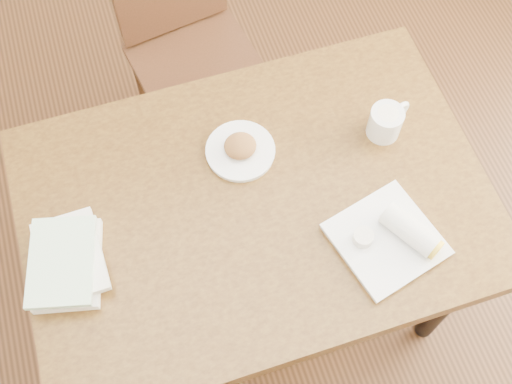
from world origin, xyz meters
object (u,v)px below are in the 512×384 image
object	(u,v)px
chair_far	(187,37)
plate_scone	(240,149)
book_stack	(67,261)
table	(256,213)
plate_burrito	(394,237)
coffee_mug	(386,121)

from	to	relation	value
chair_far	plate_scone	size ratio (longest dim) A/B	4.88
book_stack	table	bearing A→B (deg)	3.49
table	plate_burrito	distance (m)	0.39
chair_far	book_stack	world-z (taller)	chair_far
table	coffee_mug	size ratio (longest dim) A/B	9.32
plate_scone	plate_burrito	size ratio (longest dim) A/B	0.64
coffee_mug	plate_burrito	size ratio (longest dim) A/B	0.45
coffee_mug	plate_scone	bearing A→B (deg)	172.22
table	book_stack	bearing A→B (deg)	-176.51
table	plate_scone	xyz separation A→B (m)	(0.00, 0.16, 0.10)
plate_burrito	chair_far	bearing A→B (deg)	107.16
chair_far	coffee_mug	world-z (taller)	chair_far
plate_scone	plate_burrito	xyz separation A→B (m)	(0.30, -0.38, 0.01)
plate_scone	book_stack	bearing A→B (deg)	-160.17
chair_far	table	bearing A→B (deg)	-89.62
plate_burrito	book_stack	world-z (taller)	plate_burrito
coffee_mug	book_stack	world-z (taller)	coffee_mug
coffee_mug	plate_burrito	xyz separation A→B (m)	(-0.11, -0.32, -0.02)
coffee_mug	book_stack	xyz separation A→B (m)	(-0.93, -0.13, -0.02)
plate_burrito	plate_scone	bearing A→B (deg)	128.36
plate_scone	table	bearing A→B (deg)	-91.57
coffee_mug	plate_burrito	distance (m)	0.34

